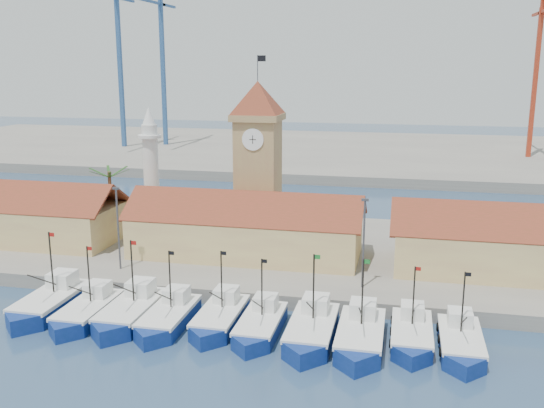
% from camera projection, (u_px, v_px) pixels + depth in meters
% --- Properties ---
extents(ground, '(400.00, 400.00, 0.00)m').
position_uv_depth(ground, '(187.00, 340.00, 52.02)').
color(ground, navy).
rests_on(ground, ground).
extents(quay, '(140.00, 32.00, 1.50)m').
position_uv_depth(quay, '(255.00, 250.00, 74.70)').
color(quay, gray).
rests_on(quay, ground).
extents(terminal, '(240.00, 80.00, 2.00)m').
position_uv_depth(terminal, '(335.00, 152.00, 156.49)').
color(terminal, gray).
rests_on(terminal, ground).
extents(boat_0, '(3.92, 10.74, 8.12)m').
position_uv_depth(boat_0, '(49.00, 304.00, 57.60)').
color(boat_0, navy).
rests_on(boat_0, ground).
extents(boat_1, '(3.52, 9.65, 7.30)m').
position_uv_depth(boat_1, '(86.00, 313.00, 55.79)').
color(boat_1, navy).
rests_on(boat_1, ground).
extents(boat_2, '(3.83, 10.50, 7.94)m').
position_uv_depth(boat_2, '(130.00, 313.00, 55.52)').
color(boat_2, navy).
rests_on(boat_2, ground).
extents(boat_3, '(3.52, 9.65, 7.30)m').
position_uv_depth(boat_3, '(168.00, 319.00, 54.45)').
color(boat_3, navy).
rests_on(boat_3, ground).
extents(boat_4, '(3.51, 9.63, 7.29)m').
position_uv_depth(boat_4, '(219.00, 319.00, 54.45)').
color(boat_4, navy).
rests_on(boat_4, ground).
extents(boat_5, '(3.41, 9.34, 7.07)m').
position_uv_depth(boat_5, '(260.00, 327.00, 52.88)').
color(boat_5, navy).
rests_on(boat_5, ground).
extents(boat_6, '(3.81, 10.43, 7.89)m').
position_uv_depth(boat_6, '(311.00, 332.00, 51.67)').
color(boat_6, navy).
rests_on(boat_6, ground).
extents(boat_7, '(3.79, 10.39, 7.86)m').
position_uv_depth(boat_7, '(360.00, 338.00, 50.53)').
color(boat_7, navy).
rests_on(boat_7, ground).
extents(boat_8, '(3.39, 9.29, 7.03)m').
position_uv_depth(boat_8, '(412.00, 336.00, 51.03)').
color(boat_8, navy).
rests_on(boat_8, ground).
extents(boat_9, '(3.42, 9.36, 7.08)m').
position_uv_depth(boat_9, '(461.00, 344.00, 49.55)').
color(boat_9, navy).
rests_on(boat_9, ground).
extents(hall_left, '(31.20, 10.13, 7.61)m').
position_uv_depth(hall_left, '(3.00, 219.00, 76.85)').
color(hall_left, '#DCC979').
rests_on(hall_left, quay).
extents(hall_center, '(27.04, 10.13, 7.61)m').
position_uv_depth(hall_center, '(246.00, 233.00, 70.16)').
color(hall_center, '#DCC979').
rests_on(hall_center, quay).
extents(hall_right, '(31.20, 10.13, 7.61)m').
position_uv_depth(hall_right, '(541.00, 251.00, 63.48)').
color(hall_right, '#DCC979').
rests_on(hall_right, quay).
extents(clock_tower, '(5.80, 5.80, 22.70)m').
position_uv_depth(clock_tower, '(258.00, 158.00, 74.08)').
color(clock_tower, tan).
rests_on(clock_tower, quay).
extents(minaret, '(3.00, 3.00, 16.30)m').
position_uv_depth(minaret, '(151.00, 169.00, 79.62)').
color(minaret, silver).
rests_on(minaret, quay).
extents(palm_tree, '(5.60, 5.03, 8.39)m').
position_uv_depth(palm_tree, '(111.00, 196.00, 79.54)').
color(palm_tree, brown).
rests_on(palm_tree, quay).
extents(lamp_posts, '(80.70, 0.25, 9.03)m').
position_uv_depth(lamp_posts, '(231.00, 231.00, 61.89)').
color(lamp_posts, '#3F3F44').
rests_on(lamp_posts, quay).
extents(crane_blue_far, '(1.00, 34.56, 45.48)m').
position_uv_depth(crane_blue_far, '(116.00, 47.00, 152.91)').
color(crane_blue_far, '#2D5489').
rests_on(crane_blue_far, terminal).
extents(crane_blue_near, '(1.00, 34.06, 44.33)m').
position_uv_depth(crane_blue_near, '(160.00, 50.00, 156.88)').
color(crane_blue_near, '#2D5489').
rests_on(crane_blue_near, terminal).
extents(crane_red_right, '(1.00, 30.82, 40.50)m').
position_uv_depth(crane_red_right, '(538.00, 59.00, 135.78)').
color(crane_red_right, '#A63019').
rests_on(crane_red_right, terminal).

